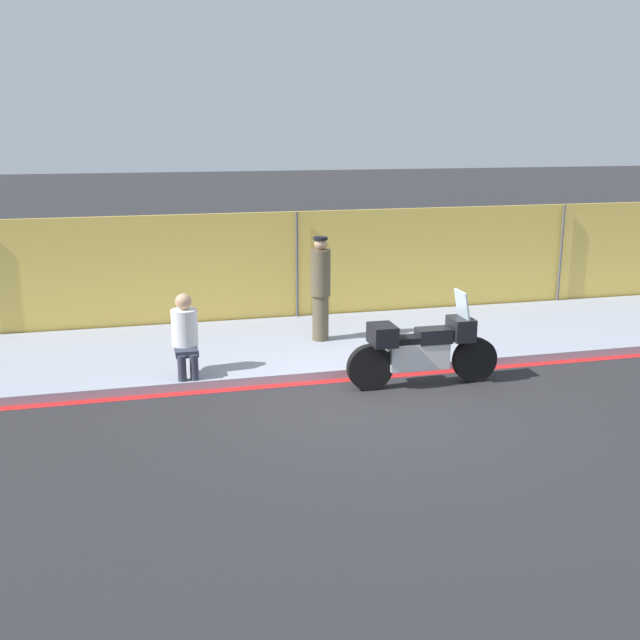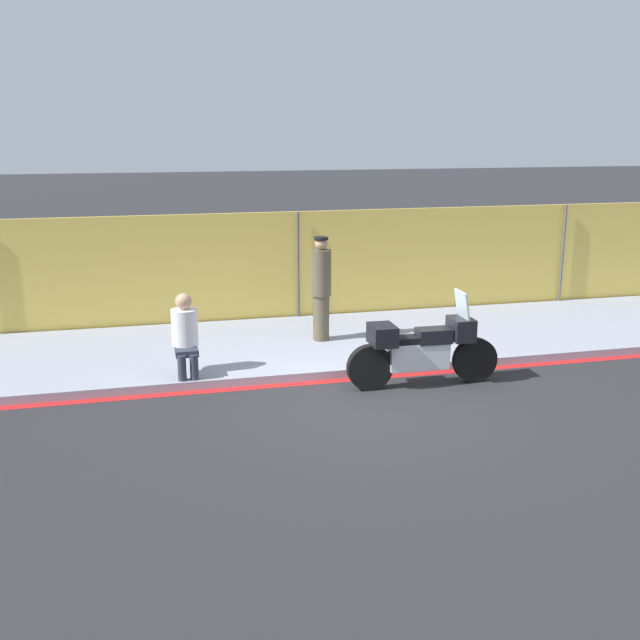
{
  "view_description": "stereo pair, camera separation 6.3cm",
  "coord_description": "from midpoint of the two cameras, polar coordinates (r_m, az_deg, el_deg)",
  "views": [
    {
      "loc": [
        -3.16,
        -9.46,
        3.81
      ],
      "look_at": [
        -0.44,
        1.25,
        0.98
      ],
      "focal_mm": 42.0,
      "sensor_mm": 36.0,
      "label": 1
    },
    {
      "loc": [
        -3.1,
        -9.47,
        3.81
      ],
      "look_at": [
        -0.44,
        1.25,
        0.98
      ],
      "focal_mm": 42.0,
      "sensor_mm": 36.0,
      "label": 2
    }
  ],
  "objects": [
    {
      "name": "ground_plane",
      "position": [
        10.68,
        4.12,
        -6.58
      ],
      "size": [
        120.0,
        120.0,
        0.0
      ],
      "primitive_type": "plane",
      "color": "#262628"
    },
    {
      "name": "sidewalk",
      "position": [
        13.44,
        0.11,
        -1.78
      ],
      "size": [
        43.65,
        3.58,
        0.14
      ],
      "color": "#8E93A3",
      "rests_on": "ground_plane"
    },
    {
      "name": "curb_paint_stripe",
      "position": [
        11.73,
        2.34,
        -4.57
      ],
      "size": [
        43.65,
        0.18,
        0.01
      ],
      "color": "red",
      "rests_on": "ground_plane"
    },
    {
      "name": "storefront_fence",
      "position": [
        14.99,
        -1.64,
        4.02
      ],
      "size": [
        41.47,
        0.17,
        2.23
      ],
      "color": "gold",
      "rests_on": "ground_plane"
    },
    {
      "name": "motorcycle",
      "position": [
        11.41,
        7.96,
        -2.21
      ],
      "size": [
        2.39,
        0.52,
        1.45
      ],
      "rotation": [
        0.0,
        0.0,
        -0.02
      ],
      "color": "black",
      "rests_on": "ground_plane"
    },
    {
      "name": "officer_standing",
      "position": [
        13.19,
        0.22,
        2.49
      ],
      "size": [
        0.35,
        0.35,
        1.85
      ],
      "color": "brown",
      "rests_on": "sidewalk"
    },
    {
      "name": "person_seated_on_curb",
      "position": [
        11.6,
        -10.09,
        -0.79
      ],
      "size": [
        0.4,
        0.66,
        1.25
      ],
      "color": "#2D3342",
      "rests_on": "sidewalk"
    }
  ]
}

